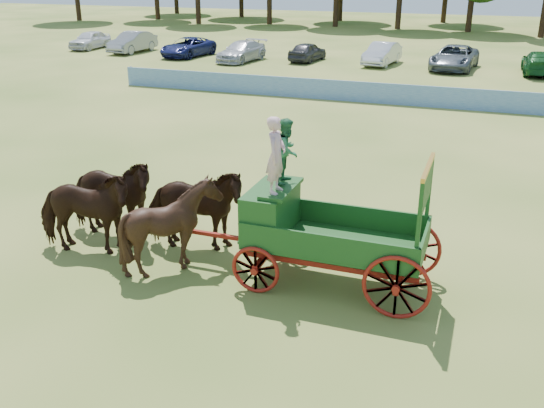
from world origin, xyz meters
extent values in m
plane|color=tan|center=(0.00, 0.00, 0.00)|extent=(160.00, 160.00, 0.00)
imported|color=#32180E|center=(-2.66, -1.66, 1.08)|extent=(2.75, 1.67, 2.16)
imported|color=#32180E|center=(-2.66, -0.56, 1.08)|extent=(2.67, 1.43, 2.16)
imported|color=#32180E|center=(-0.26, -1.66, 1.08)|extent=(2.12, 1.93, 2.17)
imported|color=#32180E|center=(-0.26, -0.56, 1.08)|extent=(2.75, 1.67, 2.16)
cube|color=maroon|center=(1.94, -1.11, 0.60)|extent=(0.12, 2.00, 0.12)
cube|color=maroon|center=(4.94, -1.11, 0.60)|extent=(0.12, 2.00, 0.12)
cube|color=maroon|center=(3.44, -1.66, 0.72)|extent=(3.80, 0.10, 0.12)
cube|color=maroon|center=(3.44, -0.56, 0.72)|extent=(3.80, 0.10, 0.12)
cube|color=maroon|center=(1.04, -1.11, 0.75)|extent=(2.80, 0.09, 0.09)
cube|color=#1A501E|center=(3.44, -1.11, 1.00)|extent=(3.80, 1.80, 0.10)
cube|color=#1A501E|center=(3.44, -1.99, 1.30)|extent=(3.80, 0.06, 0.55)
cube|color=#1A501E|center=(3.44, -0.23, 1.30)|extent=(3.80, 0.06, 0.55)
cube|color=#1A501E|center=(5.32, -1.11, 1.30)|extent=(0.06, 1.80, 0.55)
cube|color=#1A501E|center=(1.94, -1.11, 1.55)|extent=(0.85, 1.70, 1.05)
cube|color=#1A501E|center=(2.19, -1.11, 2.12)|extent=(0.55, 1.50, 0.08)
cube|color=#1A501E|center=(1.56, -1.11, 1.35)|extent=(0.10, 1.60, 0.65)
cube|color=#1A501E|center=(1.74, -1.11, 1.05)|extent=(0.55, 1.60, 0.06)
cube|color=#1A501E|center=(5.24, -1.91, 1.95)|extent=(0.08, 0.08, 1.80)
cube|color=#1A501E|center=(5.24, -0.31, 1.95)|extent=(0.08, 0.08, 1.80)
cube|color=#1A501E|center=(5.24, -1.11, 2.55)|extent=(0.07, 1.75, 0.75)
cube|color=gold|center=(5.24, -1.11, 2.95)|extent=(0.08, 1.80, 0.09)
cube|color=gold|center=(5.20, -1.11, 2.55)|extent=(0.02, 1.30, 0.12)
torus|color=maroon|center=(1.94, -2.06, 0.55)|extent=(1.09, 0.09, 1.09)
torus|color=maroon|center=(1.94, -0.16, 0.55)|extent=(1.09, 0.09, 1.09)
torus|color=maroon|center=(4.94, -2.06, 0.70)|extent=(1.39, 0.09, 1.39)
torus|color=maroon|center=(4.94, -0.16, 0.70)|extent=(1.39, 0.09, 1.39)
imported|color=beige|center=(2.19, -1.46, 2.97)|extent=(0.39, 0.59, 1.63)
imported|color=#296E42|center=(2.19, -0.76, 2.88)|extent=(0.54, 0.70, 1.43)
cube|color=#1E5BA4|center=(-1.00, 18.00, 0.53)|extent=(26.00, 0.08, 1.05)
imported|color=silver|center=(-26.00, 31.02, 0.74)|extent=(1.88, 4.41, 1.48)
imported|color=gray|center=(-21.48, 30.39, 0.81)|extent=(1.93, 4.96, 1.61)
imported|color=navy|center=(-16.17, 29.78, 0.71)|extent=(2.97, 5.37, 1.42)
imported|color=silver|center=(-11.33, 28.86, 0.72)|extent=(2.64, 5.17, 1.44)
imported|color=#333338|center=(-6.84, 30.65, 0.69)|extent=(2.12, 4.21, 1.38)
imported|color=silver|center=(-1.40, 30.81, 0.76)|extent=(2.18, 4.79, 1.53)
imported|color=slate|center=(3.55, 30.47, 0.79)|extent=(3.15, 5.92, 1.58)
imported|color=#144C1E|center=(8.88, 30.33, 0.73)|extent=(2.16, 5.10, 1.47)
cylinder|color=#382314|center=(-27.80, 54.91, 2.52)|extent=(0.60, 0.60, 5.03)
cylinder|color=#382314|center=(-19.77, 57.63, 2.23)|extent=(0.60, 0.60, 4.47)
cylinder|color=#382314|center=(-11.57, 57.11, 2.30)|extent=(0.60, 0.60, 4.60)
cylinder|color=#382314|center=(-4.44, 56.81, 2.58)|extent=(0.60, 0.60, 5.15)
cylinder|color=#382314|center=(3.03, 56.19, 2.11)|extent=(0.60, 0.60, 4.23)
camera|label=1|loc=(6.23, -12.79, 6.66)|focal=40.00mm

